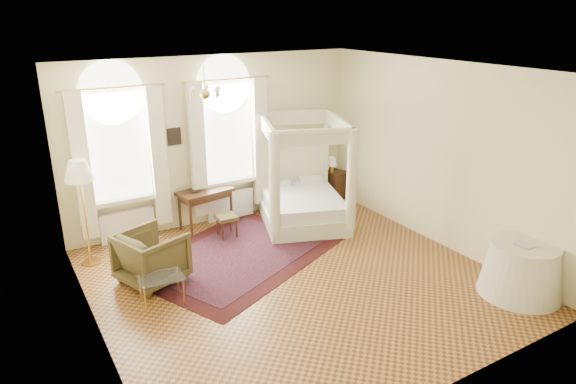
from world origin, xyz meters
The scene contains 18 objects.
ground centered at (0.00, 0.00, 0.00)m, with size 6.00×6.00×0.00m, color #9F6D2E.
room_walls centered at (0.00, 0.00, 1.98)m, with size 6.00×6.00×6.00m.
window_left centered at (-1.90, 2.87, 1.49)m, with size 1.62×0.27×3.29m.
window_right centered at (0.20, 2.87, 1.49)m, with size 1.62×0.27×3.29m.
chandelier centered at (-0.90, 1.20, 2.91)m, with size 0.51×0.45×0.50m.
wall_pictures centered at (0.09, 2.97, 1.89)m, with size 2.54×0.03×0.39m.
canopy_bed centered at (1.36, 1.93, 0.48)m, with size 2.14×2.36×2.13m.
nightstand centered at (2.70, 2.70, 0.33)m, with size 0.46×0.42×0.66m, color #3E2211.
nightstand_lamp centered at (2.60, 2.70, 0.90)m, with size 0.25×0.25×0.36m.
writing_desk centered at (-0.41, 2.70, 0.67)m, with size 1.12×0.71×0.78m.
laptop centered at (-0.54, 2.78, 0.80)m, with size 0.36×0.23×0.03m, color black.
stool centered at (-0.24, 2.10, 0.36)m, with size 0.39×0.39×0.43m.
armchair centered at (-1.96, 1.13, 0.42)m, with size 0.90×0.93×0.84m, color #443A1D.
coffee_table centered at (-2.05, 0.40, 0.40)m, with size 0.68×0.51×0.44m.
floor_lamp centered at (-2.70, 2.29, 1.56)m, with size 0.47×0.47×1.83m.
oriental_rug centered at (-0.46, 1.25, 0.01)m, with size 4.12×3.64×0.01m.
side_table centered at (2.70, -2.11, 0.41)m, with size 1.22×1.22×0.83m.
book centered at (2.53, -2.13, 0.84)m, with size 0.19×0.25×0.02m, color black.
Camera 1 is at (-3.86, -6.19, 4.10)m, focal length 32.00 mm.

